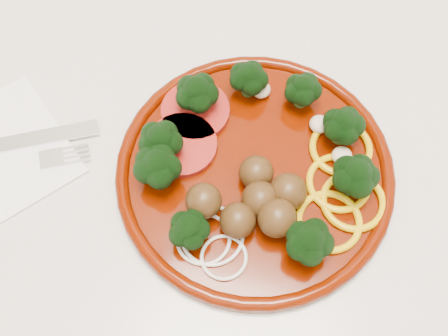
% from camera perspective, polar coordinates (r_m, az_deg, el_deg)
% --- Properties ---
extents(counter, '(2.40, 0.60, 0.90)m').
position_cam_1_polar(counter, '(1.02, -3.24, -8.93)').
color(counter, silver).
rests_on(counter, ground).
extents(plate, '(0.29, 0.29, 0.06)m').
position_cam_1_polar(plate, '(0.57, 3.18, 0.03)').
color(plate, '#4A0E00').
rests_on(plate, counter).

